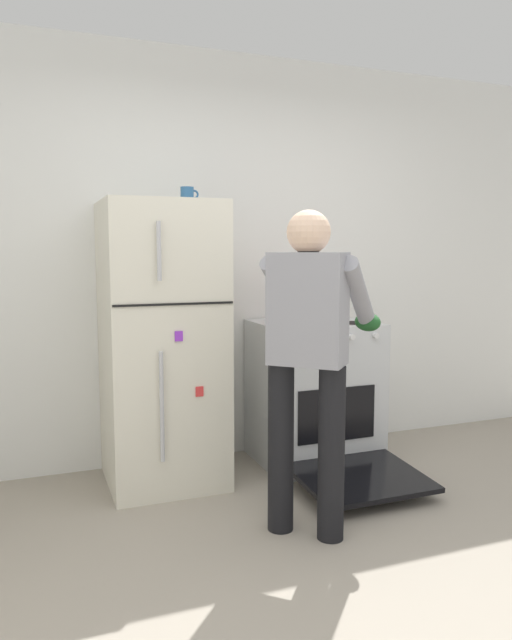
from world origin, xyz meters
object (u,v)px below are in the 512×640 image
Objects in this scene: refrigerator at (162,344)px; stove_range at (315,393)px; person_cook at (309,342)px; red_pot at (296,313)px; coffee_mug at (188,195)px; pepper_mill at (340,303)px.

stove_range is (1.02, -0.02, -0.39)m from refrigerator.
stove_range is 1.14m from person_cook.
person_cook reaches higher than stove_range.
red_pot is at bearing -168.76° from stove_range.
coffee_mug reaches higher than refrigerator.
refrigerator is 1.35m from pepper_mill.
person_cook is at bearing -118.41° from stove_range.
person_cook is 0.93m from red_pot.
stove_range is 0.69m from pepper_mill.
person_cook is 1.37m from pepper_mill.
pepper_mill is (0.79, 1.12, 0.08)m from person_cook.
red_pot is (0.86, -0.05, 0.16)m from refrigerator.
pepper_mill reaches higher than red_pot.
refrigerator reaches higher than stove_range.
pepper_mill is at bearing 54.89° from person_cook.
stove_range is at bearing -143.97° from pepper_mill.
pepper_mill is at bearing 8.62° from refrigerator.
coffee_mug is at bearing -172.49° from pepper_mill.
stove_range is 0.78× the size of person_cook.
person_cook is at bearing -70.25° from coffee_mug.
person_cook is (-0.49, -0.90, 0.50)m from stove_range.
pepper_mill is at bearing 36.03° from stove_range.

